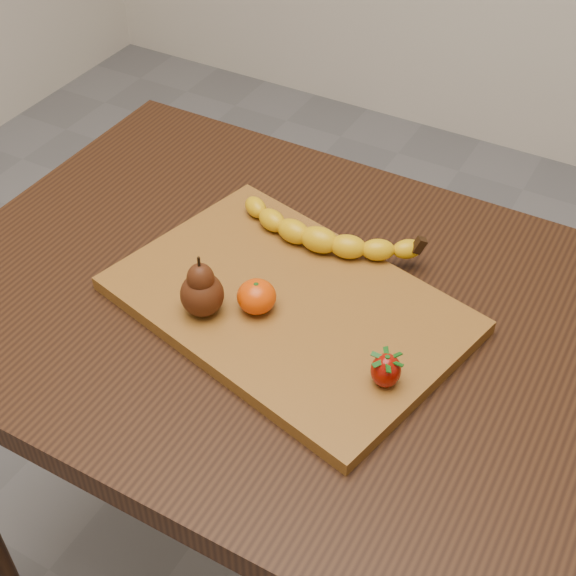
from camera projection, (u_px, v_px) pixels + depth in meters
The scene contains 6 objects.
table at pixel (293, 353), 1.15m from camera, with size 1.00×0.70×0.76m.
cutting_board at pixel (288, 305), 1.06m from camera, with size 0.45×0.30×0.02m, color brown.
banana at pixel (319, 240), 1.12m from camera, with size 0.24×0.06×0.04m, color #E0AD0A, non-canonical shape.
pear at pixel (201, 285), 1.01m from camera, with size 0.06×0.06×0.09m, color #431C0A, non-canonical shape.
mandarin at pixel (257, 297), 1.03m from camera, with size 0.05×0.05×0.04m, color #D63E02.
strawberry at pixel (386, 369), 0.93m from camera, with size 0.04×0.04×0.05m, color #8C0C03, non-canonical shape.
Camera 1 is at (0.38, -0.69, 1.50)m, focal length 50.00 mm.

